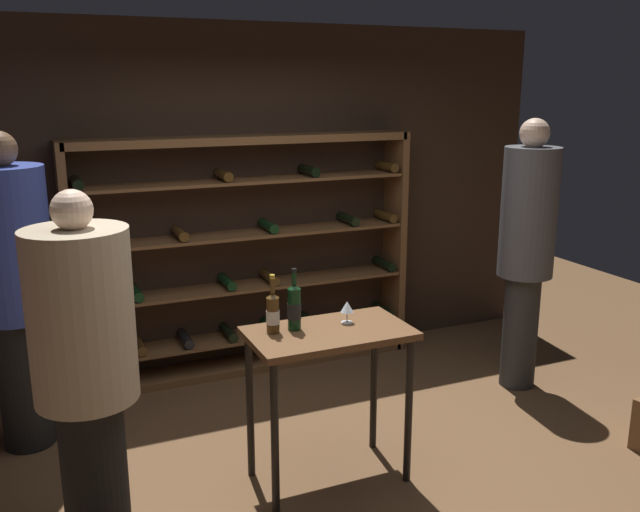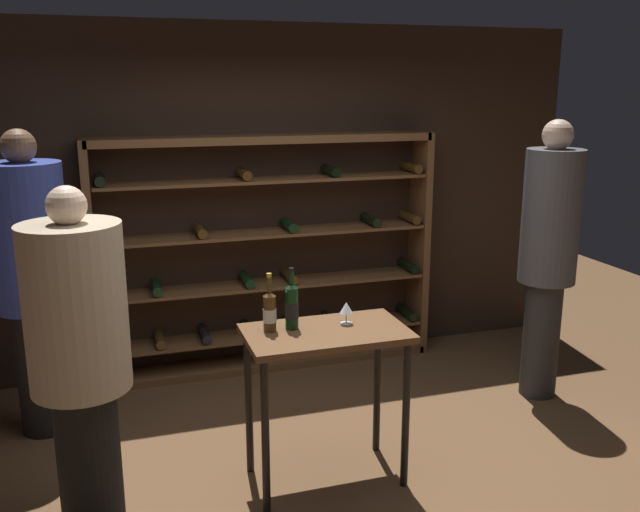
# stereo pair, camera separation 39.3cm
# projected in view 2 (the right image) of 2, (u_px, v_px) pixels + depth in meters

# --- Properties ---
(ground_plane) EXTENTS (10.03, 10.03, 0.00)m
(ground_plane) POSITION_uv_depth(u_px,v_px,m) (334.00, 480.00, 4.07)
(ground_plane) COLOR brown
(back_wall) EXTENTS (5.57, 0.10, 2.75)m
(back_wall) POSITION_uv_depth(u_px,v_px,m) (255.00, 198.00, 5.59)
(back_wall) COLOR #332319
(back_wall) RESTS_ON ground
(wine_rack) EXTENTS (2.74, 0.32, 1.90)m
(wine_rack) POSITION_uv_depth(u_px,v_px,m) (267.00, 257.00, 5.52)
(wine_rack) COLOR brown
(wine_rack) RESTS_ON ground
(tasting_table) EXTENTS (0.92, 0.53, 0.93)m
(tasting_table) POSITION_uv_depth(u_px,v_px,m) (326.00, 354.00, 3.91)
(tasting_table) COLOR brown
(tasting_table) RESTS_ON ground
(person_guest_blue_shirt) EXTENTS (0.49, 0.49, 2.02)m
(person_guest_blue_shirt) POSITION_uv_depth(u_px,v_px,m) (31.00, 271.00, 4.41)
(person_guest_blue_shirt) COLOR black
(person_guest_blue_shirt) RESTS_ON ground
(person_bystander_dark_jacket) EXTENTS (0.41, 0.41, 2.04)m
(person_bystander_dark_jacket) POSITION_uv_depth(u_px,v_px,m) (549.00, 247.00, 4.94)
(person_bystander_dark_jacket) COLOR #2E2E2E
(person_bystander_dark_jacket) RESTS_ON ground
(person_guest_khaki) EXTENTS (0.50, 0.50, 1.82)m
(person_guest_khaki) POSITION_uv_depth(u_px,v_px,m) (79.00, 348.00, 3.44)
(person_guest_khaki) COLOR black
(person_guest_khaki) RESTS_ON ground
(wine_bottle_black_capsule) EXTENTS (0.08, 0.08, 0.36)m
(wine_bottle_black_capsule) POSITION_uv_depth(u_px,v_px,m) (292.00, 306.00, 3.87)
(wine_bottle_black_capsule) COLOR black
(wine_bottle_black_capsule) RESTS_ON tasting_table
(wine_bottle_amber_reserve) EXTENTS (0.08, 0.08, 0.34)m
(wine_bottle_amber_reserve) POSITION_uv_depth(u_px,v_px,m) (270.00, 311.00, 3.83)
(wine_bottle_amber_reserve) COLOR #4C3314
(wine_bottle_amber_reserve) RESTS_ON tasting_table
(wine_glass_stemmed_center) EXTENTS (0.08, 0.08, 0.13)m
(wine_glass_stemmed_center) POSITION_uv_depth(u_px,v_px,m) (346.00, 309.00, 3.96)
(wine_glass_stemmed_center) COLOR silver
(wine_glass_stemmed_center) RESTS_ON tasting_table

